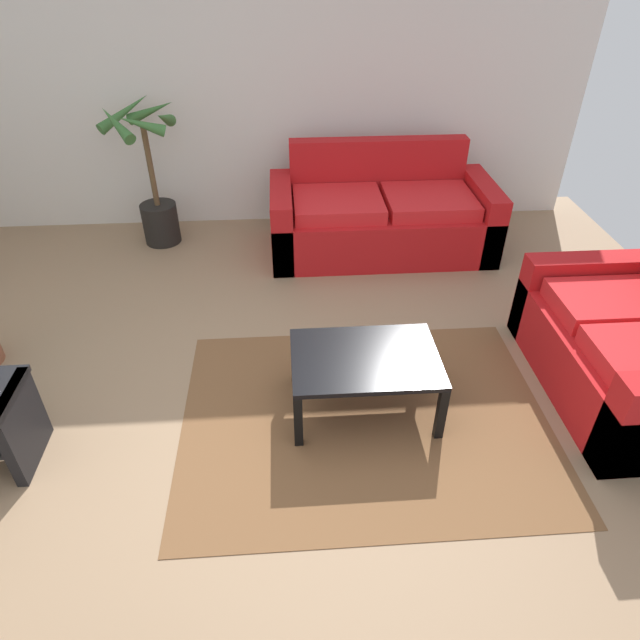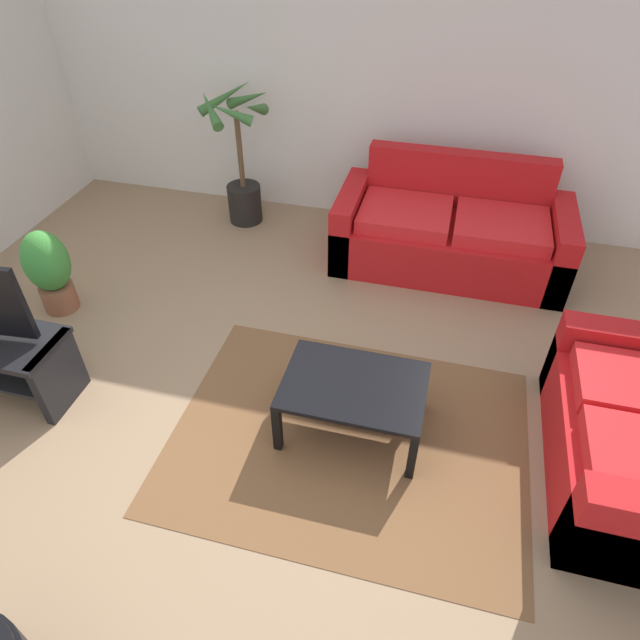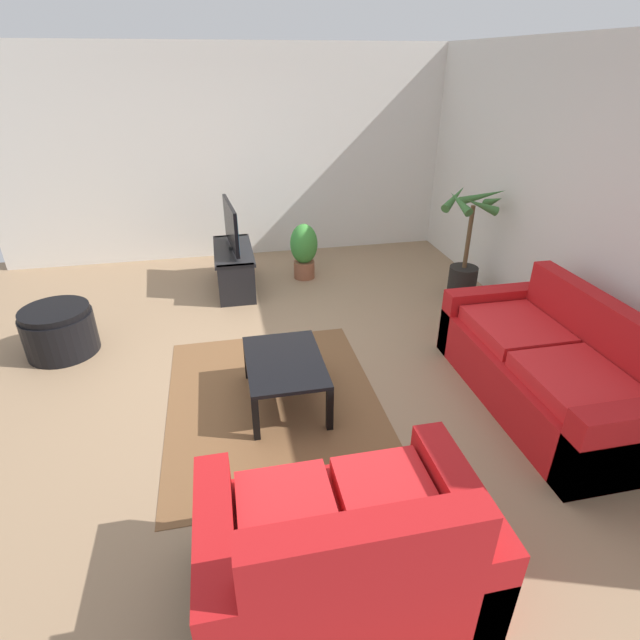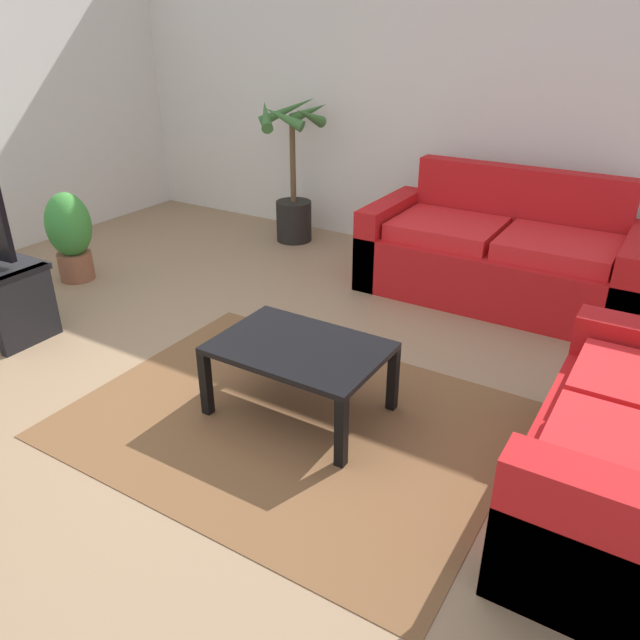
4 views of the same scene
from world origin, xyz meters
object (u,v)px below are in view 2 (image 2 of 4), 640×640
at_px(potted_palm, 241,170).
at_px(potted_plant_small, 49,269).
at_px(couch_main, 450,234).
at_px(coffee_table, 354,390).

relative_size(potted_palm, potted_plant_small, 1.82).
distance_m(couch_main, potted_palm, 2.05).
xyz_separation_m(coffee_table, potted_plant_small, (-2.54, 0.61, 0.04)).
distance_m(coffee_table, potted_palm, 2.83).
xyz_separation_m(couch_main, potted_palm, (-2.02, 0.28, 0.23)).
bearing_deg(coffee_table, potted_palm, 124.44).
bearing_deg(potted_plant_small, couch_main, 25.93).
bearing_deg(couch_main, potted_plant_small, -154.07).
xyz_separation_m(couch_main, coffee_table, (-0.43, -2.05, 0.04)).
relative_size(couch_main, potted_palm, 1.53).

